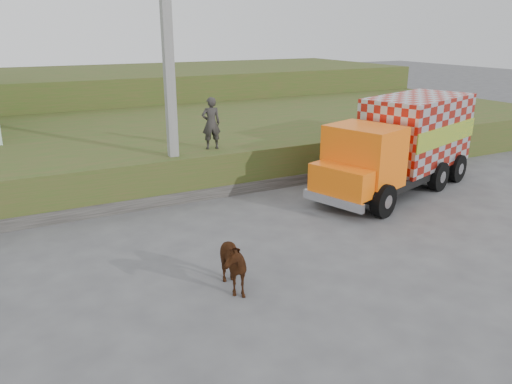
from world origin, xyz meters
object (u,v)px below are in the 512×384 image
cargo_truck (402,144)px  cow (228,263)px  pedestrian (211,123)px  utility_pole (169,77)px

cargo_truck → cow: size_ratio=5.01×
cow → pedestrian: (2.49, 6.88, 1.76)m
cargo_truck → pedestrian: size_ratio=4.20×
cargo_truck → pedestrian: bearing=135.2°
utility_pole → pedestrian: (1.54, 0.39, -1.67)m
cargo_truck → pedestrian: pedestrian is taller
cargo_truck → pedestrian: 6.76m
utility_pole → cow: 7.41m
pedestrian → cow: bearing=78.7°
cargo_truck → pedestrian: (-6.02, 2.99, 0.74)m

